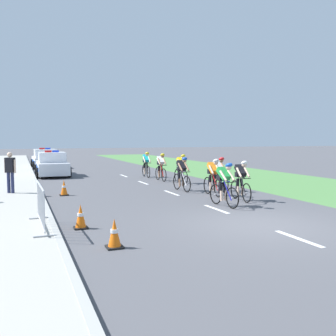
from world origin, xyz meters
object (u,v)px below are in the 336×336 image
object	(u,v)px
cyclist_fifth	(182,173)
police_car_second	(45,159)
cyclist_sixth	(181,168)
cyclist_seventh	(161,167)
cyclist_third	(213,177)
cyclist_fourth	(218,173)
cyclist_eighth	(146,164)
police_car_nearest	(52,165)
traffic_cone_mid	(64,188)
traffic_cone_near	(114,234)
spectator_closest	(10,170)
cyclist_lead	(224,184)
cyclist_second	(241,180)
traffic_cone_far	(81,217)
crowd_barrier_front	(41,206)

from	to	relation	value
cyclist_fifth	police_car_second	size ratio (longest dim) A/B	0.39
cyclist_sixth	cyclist_seventh	bearing A→B (deg)	110.21
cyclist_seventh	cyclist_third	bearing A→B (deg)	-88.99
cyclist_fourth	cyclist_eighth	bearing A→B (deg)	99.30
cyclist_eighth	police_car_second	world-z (taller)	police_car_second
police_car_nearest	traffic_cone_mid	xyz separation A→B (m)	(-0.22, -8.73, -0.37)
traffic_cone_mid	traffic_cone_near	bearing A→B (deg)	-88.74
cyclist_sixth	spectator_closest	world-z (taller)	spectator_closest
cyclist_eighth	police_car_second	size ratio (longest dim) A/B	0.39
cyclist_lead	cyclist_seventh	xyz separation A→B (m)	(0.71, 8.19, 0.00)
cyclist_third	cyclist_fifth	size ratio (longest dim) A/B	1.00
police_car_second	traffic_cone_mid	size ratio (longest dim) A/B	6.94
cyclist_second	cyclist_sixth	distance (m)	5.86
cyclist_fifth	traffic_cone_mid	world-z (taller)	cyclist_fifth
cyclist_seventh	traffic_cone_far	xyz separation A→B (m)	(-5.82, -9.65, -0.48)
cyclist_fourth	police_car_second	world-z (taller)	police_car_second
spectator_closest	cyclist_third	bearing A→B (deg)	-20.94
cyclist_seventh	traffic_cone_near	world-z (taller)	cyclist_seventh
cyclist_lead	cyclist_sixth	world-z (taller)	same
cyclist_eighth	traffic_cone_near	xyz separation A→B (m)	(-5.26, -13.85, -0.48)
spectator_closest	cyclist_second	bearing A→B (deg)	-28.88
cyclist_second	traffic_cone_far	size ratio (longest dim) A/B	2.69
cyclist_fourth	cyclist_lead	bearing A→B (deg)	-115.90
cyclist_sixth	police_car_nearest	distance (m)	8.92
cyclist_sixth	police_car_second	distance (m)	14.68
cyclist_fifth	cyclist_sixth	distance (m)	2.81
cyclist_lead	traffic_cone_far	size ratio (longest dim) A/B	2.69
traffic_cone_near	spectator_closest	bearing A→B (deg)	104.16
cyclist_seventh	spectator_closest	distance (m)	8.17
police_car_nearest	cyclist_seventh	bearing A→B (deg)	-43.83
police_car_second	traffic_cone_near	bearing A→B (deg)	-90.11
cyclist_second	traffic_cone_near	size ratio (longest dim) A/B	2.69
cyclist_fourth	traffic_cone_near	xyz separation A→B (m)	(-6.39, -6.97, -0.48)
crowd_barrier_front	traffic_cone_mid	world-z (taller)	crowd_barrier_front
cyclist_fourth	cyclist_sixth	size ratio (longest dim) A/B	1.00
cyclist_lead	cyclist_eighth	size ratio (longest dim) A/B	1.00
cyclist_lead	traffic_cone_mid	world-z (taller)	cyclist_lead
police_car_nearest	crowd_barrier_front	distance (m)	14.83
crowd_barrier_front	spectator_closest	bearing A→B (deg)	97.04
police_car_nearest	crowd_barrier_front	xyz separation A→B (m)	(-1.43, -14.76, -0.03)
police_car_second	traffic_cone_far	world-z (taller)	police_car_second
cyclist_fourth	traffic_cone_mid	xyz separation A→B (m)	(-6.56, 1.14, -0.48)
cyclist_lead	traffic_cone_near	size ratio (longest dim) A/B	2.69
cyclist_eighth	police_car_nearest	distance (m)	6.02
cyclist_fourth	traffic_cone_far	size ratio (longest dim) A/B	2.69
cyclist_sixth	traffic_cone_mid	xyz separation A→B (m)	(-6.15, -2.07, -0.48)
cyclist_sixth	cyclist_eighth	world-z (taller)	same
cyclist_fourth	cyclist_fifth	size ratio (longest dim) A/B	1.00
cyclist_eighth	spectator_closest	distance (m)	9.03
cyclist_fifth	cyclist_eighth	world-z (taller)	same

